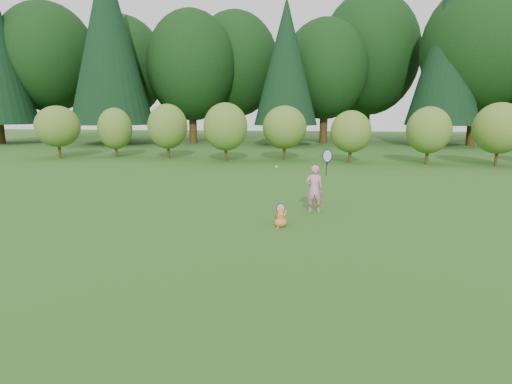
# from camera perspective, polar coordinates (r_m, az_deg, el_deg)

# --- Properties ---
(ground) EXTENTS (100.00, 100.00, 0.00)m
(ground) POSITION_cam_1_polar(r_m,az_deg,el_deg) (8.30, -2.18, -5.71)
(ground) COLOR #285117
(ground) RESTS_ON ground
(shrub_row) EXTENTS (28.00, 3.00, 2.80)m
(shrub_row) POSITION_cam_1_polar(r_m,az_deg,el_deg) (20.91, 4.39, 7.93)
(shrub_row) COLOR #4B7E27
(shrub_row) RESTS_ON ground
(woodland_backdrop) EXTENTS (48.00, 10.00, 15.00)m
(woodland_backdrop) POSITION_cam_1_polar(r_m,az_deg,el_deg) (31.31, 5.95, 19.94)
(woodland_backdrop) COLOR black
(woodland_backdrop) RESTS_ON ground
(child) EXTENTS (0.63, 0.41, 1.69)m
(child) POSITION_cam_1_polar(r_m,az_deg,el_deg) (10.11, 7.82, 0.56)
(child) COLOR pink
(child) RESTS_ON ground
(cat) EXTENTS (0.42, 0.59, 0.57)m
(cat) POSITION_cam_1_polar(r_m,az_deg,el_deg) (8.87, 3.32, -3.24)
(cat) COLOR #C86E26
(cat) RESTS_ON ground
(tennis_ball) EXTENTS (0.06, 0.06, 0.06)m
(tennis_ball) POSITION_cam_1_polar(r_m,az_deg,el_deg) (9.24, 2.74, 3.37)
(tennis_ball) COLOR #A6CC18
(tennis_ball) RESTS_ON ground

